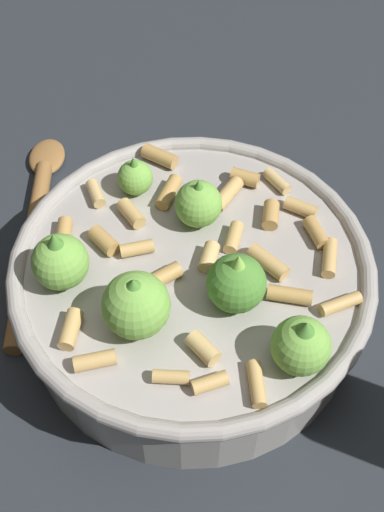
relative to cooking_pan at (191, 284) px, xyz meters
name	(u,v)px	position (x,y,z in m)	size (l,w,h in m)	color
ground_plane	(192,312)	(0.00, 0.00, -0.04)	(2.40, 2.40, 0.00)	#23282D
cooking_pan	(191,284)	(0.00, 0.00, 0.00)	(0.28, 0.28, 0.12)	#9E9993
wooden_spoon	(36,219)	(0.06, 0.17, -0.04)	(0.25, 0.09, 0.02)	olive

